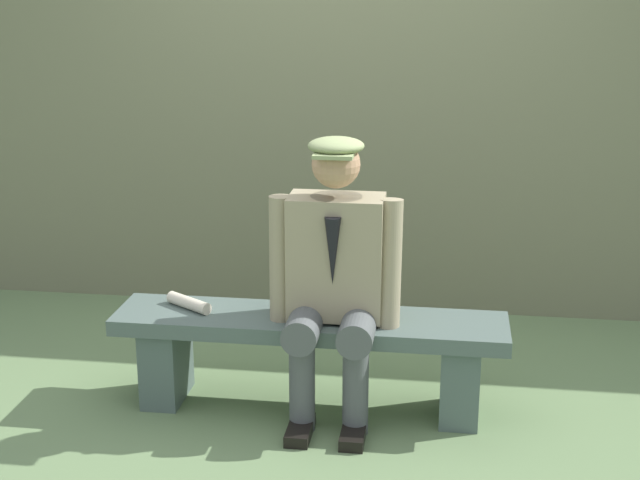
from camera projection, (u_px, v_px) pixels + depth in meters
name	position (u px, v px, depth m)	size (l,w,h in m)	color
ground_plane	(310.00, 406.00, 4.15)	(30.00, 30.00, 0.00)	#5E784D
bench	(310.00, 345.00, 4.07)	(1.72, 0.37, 0.43)	#485953
seated_man	(334.00, 273.00, 3.90)	(0.57, 0.50, 1.23)	gray
rolled_magazine	(189.00, 303.00, 4.12)	(0.05, 0.05, 0.25)	beige
stadium_wall	(347.00, 116.00, 5.18)	(12.00, 0.24, 2.19)	#686A4E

